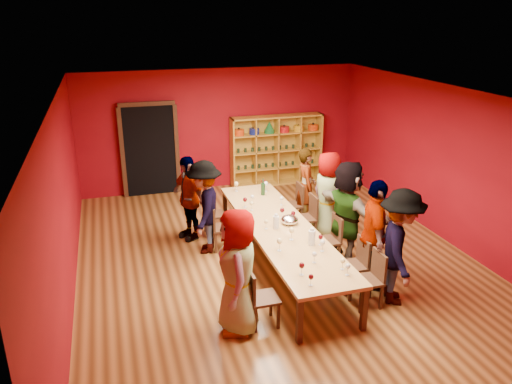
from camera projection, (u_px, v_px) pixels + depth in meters
room_shell at (281, 186)px, 8.46m from camera, size 7.10×9.10×3.04m
tasting_table at (281, 229)px, 8.74m from camera, size 1.10×4.50×0.75m
doorway at (150, 150)px, 12.08m from camera, size 1.40×0.17×2.30m
shelving_unit at (276, 147)px, 12.90m from camera, size 2.40×0.40×1.80m
chair_person_left_0 at (258, 295)px, 7.11m from camera, size 0.42×0.42×0.89m
person_left_0 at (238, 272)px, 6.88m from camera, size 0.64×0.97×1.84m
chair_person_left_3 at (218, 225)px, 9.42m from camera, size 0.42×0.42×0.89m
person_left_3 at (205, 207)px, 9.22m from camera, size 0.80×1.23×1.77m
chair_person_left_4 at (211, 212)px, 10.02m from camera, size 0.42×0.42×0.89m
person_left_4 at (189, 198)px, 9.78m from camera, size 0.81×1.09×1.70m
chair_person_right_0 at (372, 276)px, 7.61m from camera, size 0.42×0.42×0.89m
person_right_0 at (399, 247)px, 7.58m from camera, size 0.93×1.29×1.85m
chair_person_right_1 at (357, 262)px, 8.05m from camera, size 0.42×0.42×0.89m
person_right_1 at (374, 235)px, 7.98m from camera, size 0.82×1.19×1.85m
chair_person_right_2 at (331, 237)px, 8.92m from camera, size 0.42×0.42×0.89m
person_right_2 at (347, 212)px, 8.84m from camera, size 0.91×1.82×1.89m
chair_person_right_3 at (308, 215)px, 9.88m from camera, size 0.42×0.42×0.89m
person_right_3 at (328, 195)px, 9.86m from camera, size 0.66×0.94×1.75m
chair_person_right_4 at (295, 202)px, 10.55m from camera, size 0.42×0.42×0.89m
person_right_4 at (306, 186)px, 10.50m from camera, size 0.57×0.69×1.64m
wine_glass_0 at (348, 267)px, 7.08m from camera, size 0.08×0.08×0.19m
wine_glass_1 at (266, 222)px, 8.59m from camera, size 0.07×0.07×0.18m
wine_glass_2 at (281, 199)px, 9.64m from camera, size 0.07×0.07×0.18m
wine_glass_3 at (263, 182)px, 10.49m from camera, size 0.09×0.09×0.22m
wine_glass_4 at (266, 184)px, 10.36m from camera, size 0.09×0.09×0.22m
wine_glass_5 at (293, 214)px, 8.91m from camera, size 0.08×0.08×0.19m
wine_glass_6 at (236, 184)px, 10.37m from camera, size 0.09×0.09×0.21m
wine_glass_7 at (252, 197)px, 9.72m from camera, size 0.07×0.07×0.18m
wine_glass_8 at (282, 211)px, 9.02m from camera, size 0.08×0.08×0.21m
wine_glass_9 at (314, 255)px, 7.44m from camera, size 0.07×0.07×0.18m
wine_glass_10 at (292, 231)px, 8.17m from camera, size 0.09×0.09×0.22m
wine_glass_11 at (302, 266)px, 7.09m from camera, size 0.08×0.08×0.20m
wine_glass_12 at (323, 243)px, 7.78m from camera, size 0.08×0.08×0.20m
wine_glass_13 at (245, 200)px, 9.53m from camera, size 0.08×0.08×0.20m
wine_glass_14 at (279, 242)px, 7.80m from camera, size 0.09×0.09×0.22m
wine_glass_15 at (252, 204)px, 9.39m from camera, size 0.07×0.07×0.18m
wine_glass_16 at (311, 277)px, 6.82m from camera, size 0.07×0.07×0.18m
wine_glass_17 at (321, 237)px, 8.00m from camera, size 0.07×0.07×0.18m
wine_glass_18 at (343, 261)px, 7.25m from camera, size 0.07×0.07×0.18m
spittoon_bowl at (290, 220)px, 8.82m from camera, size 0.31×0.31×0.17m
carafe_a at (276, 222)px, 8.62m from camera, size 0.13×0.13×0.27m
carafe_b at (312, 237)px, 8.01m from camera, size 0.14×0.14×0.29m
wine_bottle at (263, 189)px, 10.18m from camera, size 0.11×0.11×0.34m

